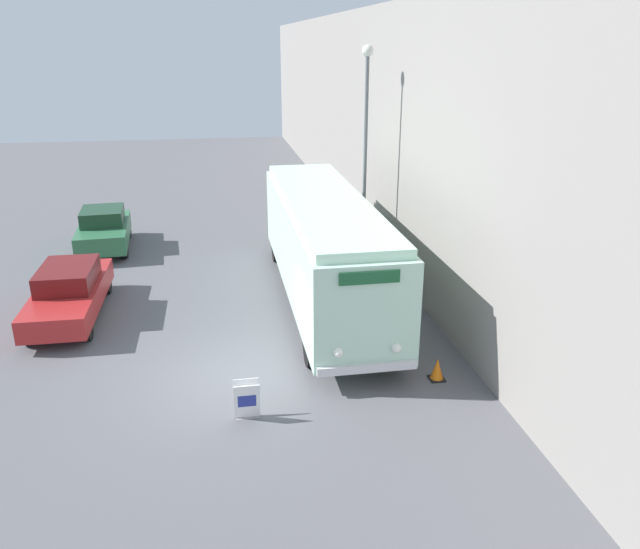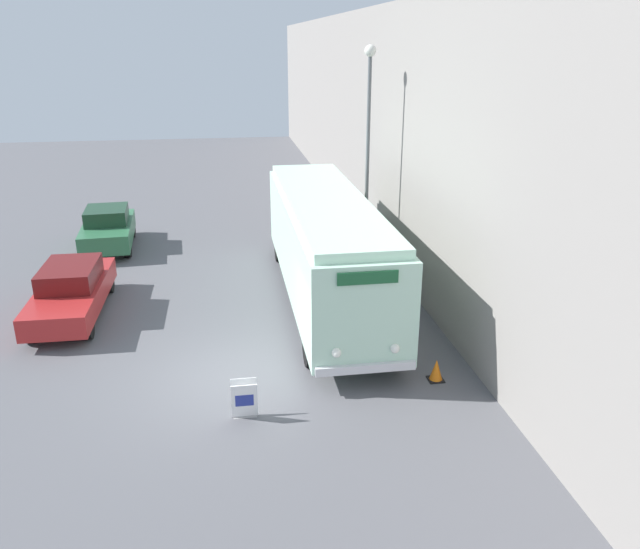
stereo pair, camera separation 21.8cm
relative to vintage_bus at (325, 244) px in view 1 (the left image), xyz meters
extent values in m
plane|color=#56565B|center=(-2.93, -4.35, -1.83)|extent=(80.00, 80.00, 0.00)
cube|color=gray|center=(2.94, 5.65, 2.51)|extent=(0.30, 60.00, 8.67)
cylinder|color=black|center=(-1.04, -3.94, -1.34)|extent=(0.28, 0.97, 0.97)
cylinder|color=black|center=(1.04, -3.94, -1.34)|extent=(0.28, 0.97, 0.97)
cylinder|color=black|center=(-1.04, 3.95, -1.34)|extent=(0.28, 0.97, 0.97)
cylinder|color=black|center=(1.04, 3.95, -1.34)|extent=(0.28, 0.97, 0.97)
cube|color=#B2DBC1|center=(0.00, 0.01, -0.09)|extent=(2.41, 10.69, 2.51)
cube|color=silver|center=(0.00, 0.01, 1.29)|extent=(2.21, 10.27, 0.24)
cube|color=silver|center=(0.00, -5.40, -1.22)|extent=(2.29, 0.12, 0.20)
sphere|color=white|center=(-0.66, -5.37, -0.79)|extent=(0.22, 0.22, 0.22)
sphere|color=white|center=(0.66, -5.37, -0.79)|extent=(0.22, 0.22, 0.22)
cube|color=#19512D|center=(0.00, -5.36, 0.92)|extent=(1.32, 0.06, 0.28)
cube|color=gray|center=(-2.72, -5.95, -1.82)|extent=(0.49, 0.19, 0.01)
cube|color=white|center=(-2.72, -6.03, -1.41)|extent=(0.55, 0.17, 0.83)
cube|color=white|center=(-2.72, -5.88, -1.41)|extent=(0.55, 0.17, 0.83)
cube|color=navy|center=(-2.72, -6.04, -1.39)|extent=(0.38, 0.06, 0.29)
cylinder|color=#595E60|center=(1.73, 2.28, 1.71)|extent=(0.12, 0.12, 7.07)
sphere|color=silver|center=(1.73, 2.28, 5.36)|extent=(0.36, 0.36, 0.36)
cylinder|color=black|center=(-8.12, -1.59, -1.52)|extent=(0.22, 0.60, 0.60)
cylinder|color=black|center=(-6.67, -1.60, -1.52)|extent=(0.22, 0.60, 0.60)
cylinder|color=black|center=(-8.09, 1.77, -1.52)|extent=(0.22, 0.60, 0.60)
cylinder|color=black|center=(-6.63, 1.75, -1.52)|extent=(0.22, 0.60, 0.60)
cube|color=#A52323|center=(-7.38, 0.08, -1.21)|extent=(1.76, 4.77, 0.62)
cube|color=#5B1313|center=(-7.38, 0.20, -0.62)|extent=(1.48, 2.15, 0.56)
cylinder|color=black|center=(-8.01, 5.08, -1.52)|extent=(0.22, 0.61, 0.61)
cylinder|color=black|center=(-6.51, 5.17, -1.52)|extent=(0.22, 0.61, 0.61)
cylinder|color=black|center=(-8.18, 7.69, -1.52)|extent=(0.22, 0.61, 0.61)
cylinder|color=black|center=(-6.67, 7.79, -1.52)|extent=(0.22, 0.61, 0.61)
cube|color=#2D6642|center=(-7.34, 6.43, -1.17)|extent=(2.02, 4.13, 0.69)
cube|color=#193824|center=(-7.35, 6.53, -0.55)|extent=(1.62, 1.90, 0.55)
cube|color=black|center=(1.75, -5.13, -1.81)|extent=(0.36, 0.36, 0.03)
cone|color=orange|center=(1.75, -5.13, -1.55)|extent=(0.30, 0.30, 0.50)
camera|label=1|loc=(-3.13, -17.33, 5.58)|focal=35.00mm
camera|label=2|loc=(-2.92, -17.36, 5.58)|focal=35.00mm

